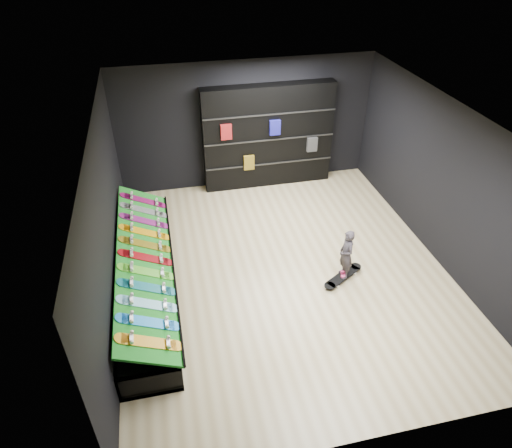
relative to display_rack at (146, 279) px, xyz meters
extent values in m
cube|color=#C4B384|center=(2.55, 0.00, -0.25)|extent=(6.00, 7.00, 0.01)
cube|color=white|center=(2.55, 0.00, 2.75)|extent=(6.00, 7.00, 0.01)
cube|color=black|center=(2.55, 3.50, 1.25)|extent=(6.00, 0.02, 3.00)
cube|color=black|center=(2.55, -3.50, 1.25)|extent=(6.00, 0.02, 3.00)
cube|color=black|center=(-0.45, 0.00, 1.25)|extent=(0.02, 7.00, 3.00)
cube|color=black|center=(5.55, 0.00, 1.25)|extent=(0.02, 7.00, 3.00)
cube|color=#116B16|center=(0.05, 0.00, 0.46)|extent=(0.92, 4.50, 0.46)
cube|color=black|center=(3.04, 3.32, 0.98)|extent=(3.08, 0.36, 2.47)
imported|color=black|center=(3.55, -0.50, 0.14)|extent=(0.16, 0.23, 0.59)
camera|label=1|loc=(0.58, -6.35, 5.45)|focal=32.00mm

